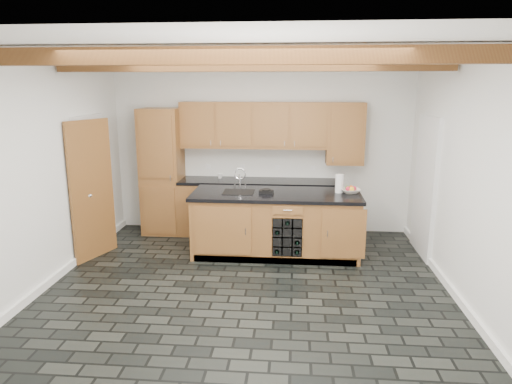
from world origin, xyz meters
TOP-DOWN VIEW (x-y plane):
  - ground at (0.00, 0.00)m, footprint 5.00×5.00m
  - room_shell at (-0.09, 0.53)m, footprint 5.01×5.00m
  - back_cabinetry at (-0.38, 2.24)m, footprint 3.65×0.62m
  - island at (0.31, 1.28)m, footprint 2.48×0.96m
  - faucet at (-0.25, 1.33)m, footprint 0.45×0.40m
  - kitchen_scale at (0.16, 1.25)m, footprint 0.21×0.14m
  - fruit_bowl at (1.38, 1.37)m, footprint 0.33×0.33m
  - fruit_cluster at (1.38, 1.37)m, footprint 0.16×0.17m
  - paper_towel at (1.22, 1.40)m, footprint 0.12×0.12m
  - mug at (-0.69, 2.30)m, footprint 0.12×0.12m

SIDE VIEW (x-z plane):
  - ground at x=0.00m, z-range 0.00..0.00m
  - island at x=0.31m, z-range 0.00..0.93m
  - kitchen_scale at x=0.16m, z-range 0.93..0.99m
  - fruit_bowl at x=1.38m, z-range 0.93..1.00m
  - faucet at x=-0.25m, z-range 0.79..1.14m
  - mug at x=-0.69m, z-range 0.93..1.01m
  - back_cabinetry at x=-0.38m, z-range -0.12..2.08m
  - fruit_cluster at x=1.38m, z-range 0.97..1.04m
  - paper_towel at x=1.22m, z-range 0.93..1.20m
  - room_shell at x=-0.09m, z-range -0.97..4.03m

